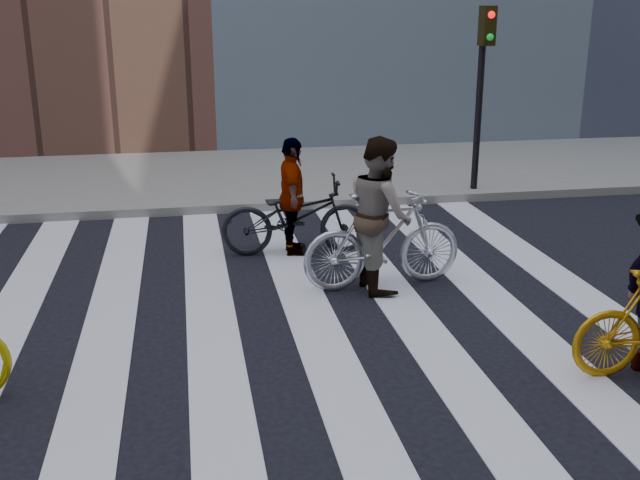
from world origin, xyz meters
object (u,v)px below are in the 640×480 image
object	(u,v)px
bike_silver_mid	(383,240)
bike_dark_rear	(296,216)
rider_mid	(380,214)
traffic_signal	(483,69)
rider_rear	(292,197)

from	to	relation	value
bike_silver_mid	bike_dark_rear	distance (m)	1.70
bike_dark_rear	bike_silver_mid	bearing A→B (deg)	-145.95
bike_silver_mid	rider_mid	distance (m)	0.34
traffic_signal	rider_rear	size ratio (longest dim) A/B	2.03
bike_silver_mid	rider_mid	bearing A→B (deg)	84.56
bike_dark_rear	rider_mid	distance (m)	1.72
rider_mid	rider_rear	xyz separation A→B (m)	(-0.85, 1.47, -0.12)
bike_silver_mid	rider_mid	xyz separation A→B (m)	(-0.05, 0.00, 0.33)
bike_dark_rear	rider_rear	world-z (taller)	rider_rear
traffic_signal	bike_silver_mid	size ratio (longest dim) A/B	1.65
bike_dark_rear	rider_rear	size ratio (longest dim) A/B	1.26
bike_dark_rear	rider_rear	distance (m)	0.28
bike_dark_rear	traffic_signal	bearing A→B (deg)	-50.71
bike_silver_mid	bike_dark_rear	bearing A→B (deg)	24.56
bike_dark_rear	rider_mid	world-z (taller)	rider_mid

